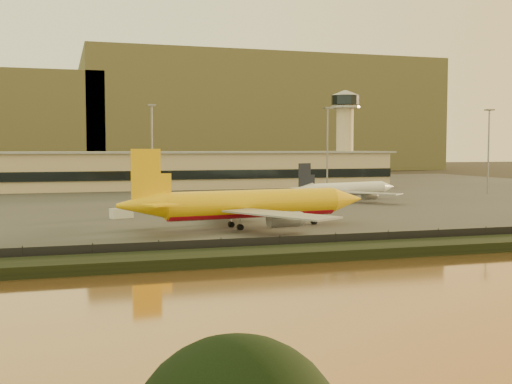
{
  "coord_description": "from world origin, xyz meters",
  "views": [
    {
      "loc": [
        -33.58,
        -92.39,
        14.13
      ],
      "look_at": [
        -1.65,
        12.0,
        6.54
      ],
      "focal_mm": 45.0,
      "sensor_mm": 36.0,
      "label": 1
    }
  ],
  "objects": [
    {
      "name": "gse_vehicle_yellow",
      "position": [
        3.71,
        31.99,
        1.16
      ],
      "size": [
        4.43,
        2.3,
        1.93
      ],
      "primitive_type": "cube",
      "rotation": [
        0.0,
        0.0,
        -0.09
      ],
      "color": "#EEB10C",
      "rests_on": "tarmac"
    },
    {
      "name": "control_tower",
      "position": [
        70.0,
        131.0,
        21.66
      ],
      "size": [
        11.2,
        11.2,
        35.5
      ],
      "color": "tan",
      "rests_on": "tarmac"
    },
    {
      "name": "gse_vehicle_white",
      "position": [
        -22.19,
        35.79,
        1.17
      ],
      "size": [
        4.72,
        3.19,
        1.95
      ],
      "primitive_type": "cube",
      "rotation": [
        0.0,
        0.0,
        0.31
      ],
      "color": "silver",
      "rests_on": "tarmac"
    },
    {
      "name": "tarmac",
      "position": [
        0.0,
        95.0,
        0.1
      ],
      "size": [
        320.0,
        220.0,
        0.2
      ],
      "primitive_type": "cube",
      "color": "#2D2D2D",
      "rests_on": "ground"
    },
    {
      "name": "white_narrowbody_jet",
      "position": [
        37.71,
        60.31,
        3.2
      ],
      "size": [
        34.28,
        32.66,
        10.04
      ],
      "rotation": [
        0.0,
        0.0,
        0.3
      ],
      "color": "silver",
      "rests_on": "tarmac"
    },
    {
      "name": "embankment",
      "position": [
        0.0,
        -17.0,
        0.7
      ],
      "size": [
        320.0,
        7.0,
        1.4
      ],
      "primitive_type": "cube",
      "color": "black",
      "rests_on": "ground"
    },
    {
      "name": "apron_light_masts",
      "position": [
        15.0,
        75.0,
        15.7
      ],
      "size": [
        152.2,
        12.2,
        25.4
      ],
      "color": "slate",
      "rests_on": "tarmac"
    },
    {
      "name": "perimeter_fence",
      "position": [
        0.0,
        -13.0,
        1.3
      ],
      "size": [
        300.0,
        0.05,
        2.2
      ],
      "primitive_type": "cube",
      "color": "black",
      "rests_on": "tarmac"
    },
    {
      "name": "ground",
      "position": [
        0.0,
        0.0,
        0.0
      ],
      "size": [
        900.0,
        900.0,
        0.0
      ],
      "primitive_type": "plane",
      "color": "black",
      "rests_on": "ground"
    },
    {
      "name": "distant_hills",
      "position": [
        -20.74,
        340.0,
        31.39
      ],
      "size": [
        470.0,
        160.0,
        70.0
      ],
      "color": "brown",
      "rests_on": "ground"
    },
    {
      "name": "dhl_cargo_jet",
      "position": [
        -2.48,
        13.57,
        4.29
      ],
      "size": [
        45.91,
        44.63,
        13.71
      ],
      "rotation": [
        0.0,
        0.0,
        0.12
      ],
      "color": "#EEB10C",
      "rests_on": "tarmac"
    },
    {
      "name": "terminal_building",
      "position": [
        -14.52,
        125.55,
        6.25
      ],
      "size": [
        202.0,
        25.0,
        12.6
      ],
      "color": "tan",
      "rests_on": "tarmac"
    }
  ]
}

